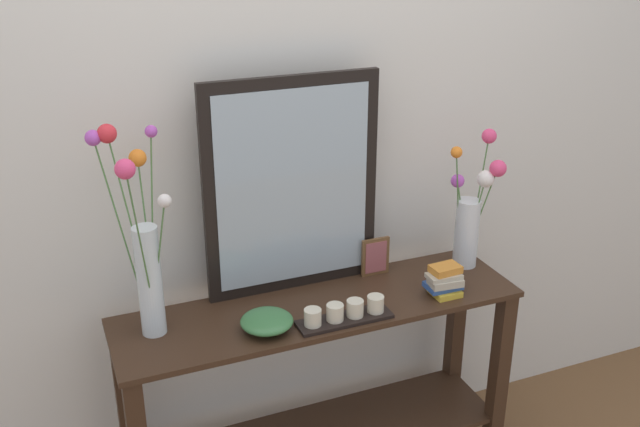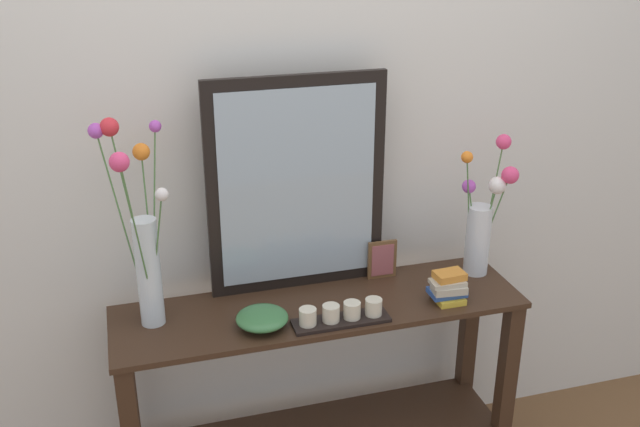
{
  "view_description": "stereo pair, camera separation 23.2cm",
  "coord_description": "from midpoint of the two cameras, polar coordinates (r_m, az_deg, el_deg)",
  "views": [
    {
      "loc": [
        -0.81,
        -1.98,
        2.04
      ],
      "look_at": [
        0.0,
        0.0,
        1.13
      ],
      "focal_mm": 40.82,
      "sensor_mm": 36.0,
      "label": 1
    },
    {
      "loc": [
        -0.6,
        -2.05,
        2.04
      ],
      "look_at": [
        0.0,
        0.0,
        1.13
      ],
      "focal_mm": 40.82,
      "sensor_mm": 36.0,
      "label": 2
    }
  ],
  "objects": [
    {
      "name": "mirror_leaning",
      "position": [
        2.43,
        -4.9,
        2.05
      ],
      "size": [
        0.61,
        0.03,
        0.75
      ],
      "color": "black",
      "rests_on": "console_table"
    },
    {
      "name": "decorative_bowl",
      "position": [
        2.33,
        -7.07,
        -8.47
      ],
      "size": [
        0.17,
        0.17,
        0.06
      ],
      "color": "#38703D",
      "rests_on": "console_table"
    },
    {
      "name": "picture_frame_small",
      "position": [
        2.63,
        1.85,
        -3.46
      ],
      "size": [
        0.11,
        0.01,
        0.14
      ],
      "color": "brown",
      "rests_on": "console_table"
    },
    {
      "name": "tall_vase_left",
      "position": [
        2.28,
        -16.54,
        -2.83
      ],
      "size": [
        0.22,
        0.31,
        0.67
      ],
      "color": "silver",
      "rests_on": "console_table"
    },
    {
      "name": "console_table",
      "position": [
        2.63,
        -2.59,
        -12.89
      ],
      "size": [
        1.39,
        0.38,
        0.79
      ],
      "color": "#382316",
      "rests_on": "ground"
    },
    {
      "name": "book_stack",
      "position": [
        2.53,
        7.16,
        -5.36
      ],
      "size": [
        0.13,
        0.1,
        0.11
      ],
      "color": "gold",
      "rests_on": "console_table"
    },
    {
      "name": "wall_back",
      "position": [
        2.53,
        -5.36,
        7.12
      ],
      "size": [
        6.4,
        0.08,
        2.7
      ],
      "primitive_type": "cube",
      "color": "silver",
      "rests_on": "ground"
    },
    {
      "name": "vase_right",
      "position": [
        2.68,
        9.35,
        -0.13
      ],
      "size": [
        0.2,
        0.15,
        0.51
      ],
      "color": "silver",
      "rests_on": "console_table"
    },
    {
      "name": "candle_tray",
      "position": [
        2.36,
        -0.89,
        -7.92
      ],
      "size": [
        0.32,
        0.09,
        0.07
      ],
      "color": "black",
      "rests_on": "console_table"
    }
  ]
}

